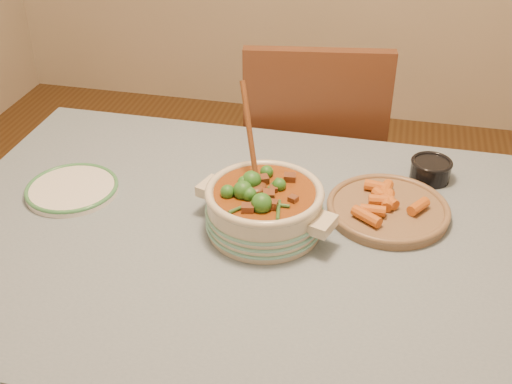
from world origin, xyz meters
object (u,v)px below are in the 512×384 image
Objects in this scene: stew_casserole at (264,205)px; chair_far at (312,154)px; dining_table at (273,267)px; white_plate at (72,189)px; condiment_bowl at (431,169)px; fried_plate at (388,207)px.

stew_casserole reaches higher than chair_far.
dining_table is 0.57m from white_plate.
chair_far is (0.02, 0.72, -0.26)m from stew_casserole.
chair_far reaches higher than dining_table.
fried_plate is at bearing -117.78° from condiment_bowl.
white_plate is (-0.53, 0.05, -0.06)m from stew_casserole.
white_plate is at bearing -174.12° from fried_plate.
stew_casserole is 0.51m from condiment_bowl.
condiment_bowl is 0.59m from chair_far.
fried_plate is 0.69m from chair_far.
condiment_bowl is at bearing 16.83° from white_plate.
dining_table is 0.32m from fried_plate.
white_plate is 0.96m from condiment_bowl.
white_plate is 0.70× the size of fried_plate.
stew_casserole is at bearing -140.40° from condiment_bowl.
dining_table is 6.39× the size of white_plate.
chair_far is at bearing 51.10° from white_plate.
chair_far is at bearing 90.81° from dining_table.
dining_table is at bearing -148.85° from fried_plate.
chair_far is (-0.01, 0.75, -0.10)m from dining_table.
stew_casserole is at bearing -155.84° from fried_plate.
condiment_bowl reaches higher than white_plate.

